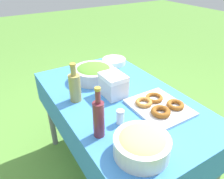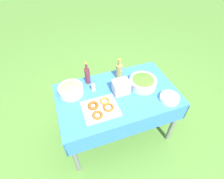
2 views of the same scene
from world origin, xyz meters
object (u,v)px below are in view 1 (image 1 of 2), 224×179
at_px(donut_platter, 159,106).
at_px(olive_oil_bottle, 75,86).
at_px(wine_bottle, 99,118).
at_px(salad_bowl, 94,72).
at_px(cooler_box, 113,85).
at_px(plate_stack, 114,61).
at_px(pasta_bowl, 142,144).

bearing_deg(donut_platter, olive_oil_bottle, -131.77).
bearing_deg(wine_bottle, salad_bowl, 155.25).
relative_size(salad_bowl, cooler_box, 1.77).
relative_size(wine_bottle, cooler_box, 1.65).
bearing_deg(salad_bowl, olive_oil_bottle, -49.68).
bearing_deg(cooler_box, donut_platter, 28.92).
distance_m(donut_platter, plate_stack, 0.74).
relative_size(salad_bowl, plate_stack, 1.51).
relative_size(olive_oil_bottle, cooler_box, 1.49).
distance_m(wine_bottle, cooler_box, 0.41).
bearing_deg(donut_platter, wine_bottle, -87.65).
relative_size(salad_bowl, pasta_bowl, 1.15).
distance_m(salad_bowl, cooler_box, 0.27).
xyz_separation_m(pasta_bowl, olive_oil_bottle, (-0.59, -0.08, 0.04)).
height_order(pasta_bowl, donut_platter, pasta_bowl).
xyz_separation_m(donut_platter, wine_bottle, (0.02, -0.43, 0.10)).
xyz_separation_m(salad_bowl, pasta_bowl, (0.79, -0.16, -0.00)).
distance_m(pasta_bowl, cooler_box, 0.55).
bearing_deg(wine_bottle, donut_platter, 92.35).
bearing_deg(plate_stack, salad_bowl, -59.36).
distance_m(salad_bowl, pasta_bowl, 0.81).
height_order(donut_platter, wine_bottle, wine_bottle).
xyz_separation_m(plate_stack, cooler_box, (0.45, -0.28, 0.05)).
distance_m(pasta_bowl, wine_bottle, 0.25).
distance_m(pasta_bowl, donut_platter, 0.40).
xyz_separation_m(olive_oil_bottle, cooler_box, (0.07, 0.24, -0.02)).
height_order(plate_stack, cooler_box, cooler_box).
bearing_deg(donut_platter, plate_stack, 170.29).
distance_m(donut_platter, wine_bottle, 0.44).
xyz_separation_m(pasta_bowl, donut_platter, (-0.24, 0.32, -0.04)).
bearing_deg(cooler_box, olive_oil_bottle, -106.65).
xyz_separation_m(salad_bowl, wine_bottle, (0.58, -0.27, 0.05)).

